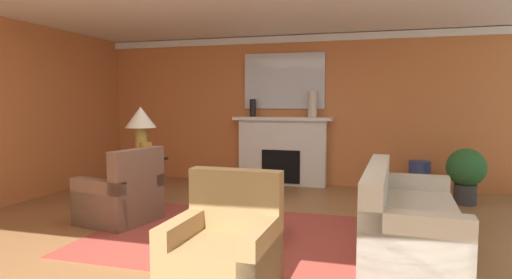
{
  "coord_description": "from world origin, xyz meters",
  "views": [
    {
      "loc": [
        1.58,
        -4.46,
        1.52
      ],
      "look_at": [
        -0.0,
        1.13,
        1.0
      ],
      "focal_mm": 29.63,
      "sensor_mm": 36.0,
      "label": 1
    }
  ],
  "objects_px": {
    "table_lamp": "(141,122)",
    "vase_tall_corner": "(419,178)",
    "side_table": "(142,179)",
    "mantel_mirror": "(284,81)",
    "coffee_table": "(234,207)",
    "armchair_near_window": "(121,199)",
    "sofa": "(406,220)",
    "armchair_facing_fireplace": "(224,255)",
    "vase_on_side_table": "(146,151)",
    "vase_mantel_right": "(312,104)",
    "vase_mantel_left": "(253,108)",
    "potted_plant": "(466,172)",
    "fireplace": "(282,153)"
  },
  "relations": [
    {
      "from": "mantel_mirror",
      "to": "armchair_near_window",
      "type": "distance_m",
      "value": 3.76
    },
    {
      "from": "sofa",
      "to": "vase_mantel_right",
      "type": "xyz_separation_m",
      "value": [
        -1.41,
        2.94,
        1.18
      ]
    },
    {
      "from": "armchair_facing_fireplace",
      "to": "vase_mantel_left",
      "type": "height_order",
      "value": "vase_mantel_left"
    },
    {
      "from": "coffee_table",
      "to": "vase_mantel_right",
      "type": "distance_m",
      "value": 3.28
    },
    {
      "from": "sofa",
      "to": "side_table",
      "type": "height_order",
      "value": "sofa"
    },
    {
      "from": "mantel_mirror",
      "to": "vase_mantel_right",
      "type": "distance_m",
      "value": 0.72
    },
    {
      "from": "table_lamp",
      "to": "potted_plant",
      "type": "xyz_separation_m",
      "value": [
        4.56,
        1.39,
        -0.73
      ]
    },
    {
      "from": "sofa",
      "to": "vase_mantel_left",
      "type": "xyz_separation_m",
      "value": [
        -2.51,
        2.94,
        1.11
      ]
    },
    {
      "from": "fireplace",
      "to": "armchair_facing_fireplace",
      "type": "bearing_deg",
      "value": -83.66
    },
    {
      "from": "sofa",
      "to": "table_lamp",
      "type": "relative_size",
      "value": 2.86
    },
    {
      "from": "coffee_table",
      "to": "vase_mantel_left",
      "type": "height_order",
      "value": "vase_mantel_left"
    },
    {
      "from": "sofa",
      "to": "armchair_near_window",
      "type": "xyz_separation_m",
      "value": [
        -3.38,
        0.02,
        0.01
      ]
    },
    {
      "from": "sofa",
      "to": "potted_plant",
      "type": "height_order",
      "value": "sofa"
    },
    {
      "from": "vase_on_side_table",
      "to": "armchair_near_window",
      "type": "bearing_deg",
      "value": -85.68
    },
    {
      "from": "side_table",
      "to": "potted_plant",
      "type": "height_order",
      "value": "potted_plant"
    },
    {
      "from": "mantel_mirror",
      "to": "vase_on_side_table",
      "type": "height_order",
      "value": "mantel_mirror"
    },
    {
      "from": "armchair_facing_fireplace",
      "to": "side_table",
      "type": "height_order",
      "value": "armchair_facing_fireplace"
    },
    {
      "from": "vase_mantel_right",
      "to": "vase_tall_corner",
      "type": "relative_size",
      "value": 0.82
    },
    {
      "from": "mantel_mirror",
      "to": "coffee_table",
      "type": "distance_m",
      "value": 3.58
    },
    {
      "from": "armchair_facing_fireplace",
      "to": "table_lamp",
      "type": "distance_m",
      "value": 3.27
    },
    {
      "from": "vase_on_side_table",
      "to": "vase_mantel_right",
      "type": "bearing_deg",
      "value": 47.52
    },
    {
      "from": "table_lamp",
      "to": "vase_mantel_right",
      "type": "distance_m",
      "value": 3.03
    },
    {
      "from": "sofa",
      "to": "vase_mantel_right",
      "type": "relative_size",
      "value": 4.66
    },
    {
      "from": "armchair_near_window",
      "to": "vase_on_side_table",
      "type": "xyz_separation_m",
      "value": [
        -0.05,
        0.71,
        0.52
      ]
    },
    {
      "from": "vase_mantel_left",
      "to": "potted_plant",
      "type": "xyz_separation_m",
      "value": [
        3.49,
        -0.7,
        -0.92
      ]
    },
    {
      "from": "mantel_mirror",
      "to": "vase_tall_corner",
      "type": "height_order",
      "value": "mantel_mirror"
    },
    {
      "from": "armchair_facing_fireplace",
      "to": "fireplace",
      "type": "bearing_deg",
      "value": 96.34
    },
    {
      "from": "sofa",
      "to": "side_table",
      "type": "relative_size",
      "value": 3.06
    },
    {
      "from": "mantel_mirror",
      "to": "coffee_table",
      "type": "bearing_deg",
      "value": -87.9
    },
    {
      "from": "coffee_table",
      "to": "vase_mantel_left",
      "type": "xyz_separation_m",
      "value": [
        -0.67,
        3.05,
        1.07
      ]
    },
    {
      "from": "side_table",
      "to": "armchair_facing_fireplace",
      "type": "bearing_deg",
      "value": -47.59
    },
    {
      "from": "coffee_table",
      "to": "vase_on_side_table",
      "type": "distance_m",
      "value": 1.87
    },
    {
      "from": "vase_tall_corner",
      "to": "side_table",
      "type": "bearing_deg",
      "value": -155.1
    },
    {
      "from": "table_lamp",
      "to": "vase_tall_corner",
      "type": "distance_m",
      "value": 4.47
    },
    {
      "from": "sofa",
      "to": "vase_on_side_table",
      "type": "relative_size",
      "value": 8.58
    },
    {
      "from": "coffee_table",
      "to": "table_lamp",
      "type": "distance_m",
      "value": 2.18
    },
    {
      "from": "vase_mantel_left",
      "to": "vase_on_side_table",
      "type": "height_order",
      "value": "vase_mantel_left"
    },
    {
      "from": "armchair_near_window",
      "to": "armchair_facing_fireplace",
      "type": "relative_size",
      "value": 1.0
    },
    {
      "from": "armchair_facing_fireplace",
      "to": "vase_mantel_left",
      "type": "bearing_deg",
      "value": 103.34
    },
    {
      "from": "mantel_mirror",
      "to": "vase_mantel_right",
      "type": "relative_size",
      "value": 3.25
    },
    {
      "from": "sofa",
      "to": "armchair_facing_fireplace",
      "type": "distance_m",
      "value": 2.07
    },
    {
      "from": "fireplace",
      "to": "coffee_table",
      "type": "xyz_separation_m",
      "value": [
        0.12,
        -3.1,
        -0.25
      ]
    },
    {
      "from": "side_table",
      "to": "potted_plant",
      "type": "xyz_separation_m",
      "value": [
        4.56,
        1.39,
        0.09
      ]
    },
    {
      "from": "vase_mantel_left",
      "to": "vase_mantel_right",
      "type": "relative_size",
      "value": 0.7
    },
    {
      "from": "coffee_table",
      "to": "sofa",
      "type": "bearing_deg",
      "value": 3.31
    },
    {
      "from": "sofa",
      "to": "armchair_facing_fireplace",
      "type": "xyz_separation_m",
      "value": [
        -1.47,
        -1.47,
        0.01
      ]
    },
    {
      "from": "vase_mantel_left",
      "to": "vase_on_side_table",
      "type": "distance_m",
      "value": 2.46
    },
    {
      "from": "vase_tall_corner",
      "to": "vase_on_side_table",
      "type": "xyz_separation_m",
      "value": [
        -3.81,
        -1.96,
        0.54
      ]
    },
    {
      "from": "fireplace",
      "to": "vase_tall_corner",
      "type": "xyz_separation_m",
      "value": [
        2.34,
        -0.3,
        -0.31
      ]
    },
    {
      "from": "armchair_near_window",
      "to": "sofa",
      "type": "bearing_deg",
      "value": -0.35
    }
  ]
}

